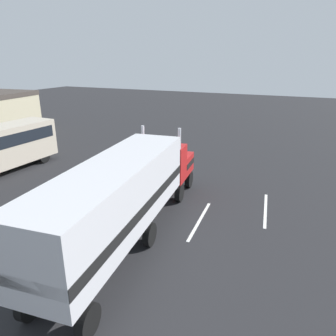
% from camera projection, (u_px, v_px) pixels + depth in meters
% --- Properties ---
extents(ground_plane, '(120.00, 120.00, 0.00)m').
position_uv_depth(ground_plane, '(161.00, 192.00, 20.26)').
color(ground_plane, '#232326').
extents(lane_stripe_near, '(4.40, 0.45, 0.01)m').
position_uv_depth(lane_stripe_near, '(200.00, 220.00, 16.73)').
color(lane_stripe_near, silver).
rests_on(lane_stripe_near, ground_plane).
extents(lane_stripe_mid, '(4.39, 0.68, 0.01)m').
position_uv_depth(lane_stripe_mid, '(265.00, 210.00, 17.91)').
color(lane_stripe_mid, silver).
rests_on(lane_stripe_mid, ground_plane).
extents(semi_truck, '(14.35, 4.28, 4.50)m').
position_uv_depth(semi_truck, '(127.00, 191.00, 14.15)').
color(semi_truck, '#B21919').
rests_on(semi_truck, ground_plane).
extents(person_bystander, '(0.34, 0.47, 1.63)m').
position_uv_depth(person_bystander, '(116.00, 189.00, 18.52)').
color(person_bystander, black).
rests_on(person_bystander, ground_plane).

